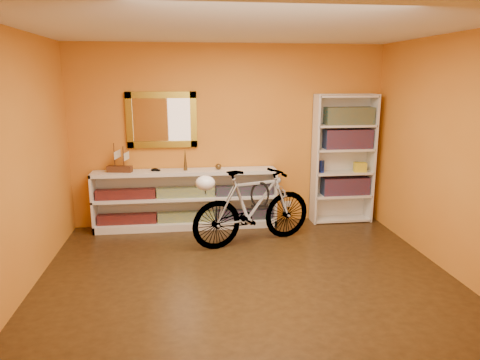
{
  "coord_description": "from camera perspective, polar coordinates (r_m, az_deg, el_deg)",
  "views": [
    {
      "loc": [
        -0.62,
        -4.28,
        2.13
      ],
      "look_at": [
        0.0,
        0.7,
        0.95
      ],
      "focal_mm": 32.69,
      "sensor_mm": 36.0,
      "label": 1
    }
  ],
  "objects": [
    {
      "name": "floor",
      "position": [
        4.82,
        1.06,
        -13.05
      ],
      "size": [
        4.5,
        4.0,
        0.01
      ],
      "primitive_type": "cube",
      "color": "black",
      "rests_on": "ground"
    },
    {
      "name": "ceiling",
      "position": [
        4.35,
        1.22,
        19.52
      ],
      "size": [
        4.5,
        4.0,
        0.01
      ],
      "primitive_type": "cube",
      "color": "silver",
      "rests_on": "ground"
    },
    {
      "name": "back_wall",
      "position": [
        6.37,
        -1.47,
        5.73
      ],
      "size": [
        4.5,
        0.01,
        2.6
      ],
      "primitive_type": "cube",
      "color": "orange",
      "rests_on": "ground"
    },
    {
      "name": "left_wall",
      "position": [
        4.65,
        -27.55,
        1.46
      ],
      "size": [
        0.01,
        4.0,
        2.6
      ],
      "primitive_type": "cube",
      "color": "orange",
      "rests_on": "ground"
    },
    {
      "name": "right_wall",
      "position": [
        5.22,
        26.47,
        2.7
      ],
      "size": [
        0.01,
        4.0,
        2.6
      ],
      "primitive_type": "cube",
      "color": "orange",
      "rests_on": "ground"
    },
    {
      "name": "gilt_mirror",
      "position": [
        6.28,
        -10.18,
        7.72
      ],
      "size": [
        0.98,
        0.06,
        0.78
      ],
      "primitive_type": "cube",
      "color": "olive",
      "rests_on": "back_wall"
    },
    {
      "name": "wall_socket",
      "position": [
        6.71,
        6.28,
        -3.12
      ],
      "size": [
        0.09,
        0.02,
        0.09
      ],
      "primitive_type": "cube",
      "color": "silver",
      "rests_on": "back_wall"
    },
    {
      "name": "console_unit",
      "position": [
        6.33,
        -7.04,
        -2.51
      ],
      "size": [
        2.6,
        0.35,
        0.85
      ],
      "primitive_type": null,
      "color": "silver",
      "rests_on": "floor"
    },
    {
      "name": "cd_row_lower",
      "position": [
        6.38,
        -6.98,
        -4.76
      ],
      "size": [
        2.5,
        0.13,
        0.14
      ],
      "primitive_type": "cube",
      "color": "black",
      "rests_on": "console_unit"
    },
    {
      "name": "cd_row_upper",
      "position": [
        6.28,
        -7.07,
        -1.59
      ],
      "size": [
        2.5,
        0.13,
        0.14
      ],
      "primitive_type": "cube",
      "color": "navy",
      "rests_on": "console_unit"
    },
    {
      "name": "model_ship",
      "position": [
        6.25,
        -15.52,
        2.83
      ],
      "size": [
        0.36,
        0.19,
        0.4
      ],
      "primitive_type": null,
      "rotation": [
        0.0,
        0.0,
        -0.2
      ],
      "color": "#412212",
      "rests_on": "console_unit"
    },
    {
      "name": "toy_car",
      "position": [
        6.24,
        -10.92,
        1.16
      ],
      "size": [
        0.0,
        0.0,
        0.0
      ],
      "primitive_type": "imported",
      "rotation": [
        0.0,
        0.0,
        1.37
      ],
      "color": "black",
      "rests_on": "console_unit"
    },
    {
      "name": "bronze_ornament",
      "position": [
        6.19,
        -7.16,
        2.72
      ],
      "size": [
        0.06,
        0.06,
        0.32
      ],
      "primitive_type": "cone",
      "color": "#523C1C",
      "rests_on": "console_unit"
    },
    {
      "name": "decorative_orb",
      "position": [
        6.23,
        -2.84,
        1.76
      ],
      "size": [
        0.09,
        0.09,
        0.09
      ],
      "primitive_type": "sphere",
      "color": "#523C1C",
      "rests_on": "console_unit"
    },
    {
      "name": "bookcase",
      "position": [
        6.64,
        13.33,
        2.64
      ],
      "size": [
        0.9,
        0.3,
        1.9
      ],
      "primitive_type": null,
      "color": "silver",
      "rests_on": "floor"
    },
    {
      "name": "book_row_a",
      "position": [
        6.74,
        13.55,
        -0.74
      ],
      "size": [
        0.7,
        0.22,
        0.26
      ],
      "primitive_type": "cube",
      "color": "maroon",
      "rests_on": "bookcase"
    },
    {
      "name": "book_row_b",
      "position": [
        6.61,
        13.88,
        5.24
      ],
      "size": [
        0.7,
        0.22,
        0.28
      ],
      "primitive_type": "cube",
      "color": "maroon",
      "rests_on": "bookcase"
    },
    {
      "name": "book_row_c",
      "position": [
        6.58,
        14.04,
        8.13
      ],
      "size": [
        0.7,
        0.22,
        0.25
      ],
      "primitive_type": "cube",
      "color": "#1A515D",
      "rests_on": "bookcase"
    },
    {
      "name": "travel_mug",
      "position": [
        6.53,
        10.61,
        1.74
      ],
      "size": [
        0.08,
        0.08,
        0.18
      ],
      "primitive_type": "cylinder",
      "color": "#162B9C",
      "rests_on": "bookcase"
    },
    {
      "name": "red_tin",
      "position": [
        6.52,
        11.86,
        7.98
      ],
      "size": [
        0.17,
        0.17,
        0.2
      ],
      "primitive_type": "cube",
      "rotation": [
        0.0,
        0.0,
        -0.11
      ],
      "color": "maroon",
      "rests_on": "bookcase"
    },
    {
      "name": "yellow_bag",
      "position": [
        6.72,
        15.4,
        1.63
      ],
      "size": [
        0.2,
        0.15,
        0.14
      ],
      "primitive_type": "cube",
      "rotation": [
        0.0,
        0.0,
        -0.18
      ],
      "color": "gold",
      "rests_on": "bookcase"
    },
    {
      "name": "bicycle",
      "position": [
        5.67,
        1.7,
        -3.48
      ],
      "size": [
        0.93,
        1.75,
        1.0
      ],
      "primitive_type": "imported",
      "rotation": [
        0.0,
        0.0,
        1.88
      ],
      "color": "silver",
      "rests_on": "floor"
    },
    {
      "name": "helmet",
      "position": [
        5.32,
        -4.56,
        -0.39
      ],
      "size": [
        0.24,
        0.23,
        0.18
      ],
      "primitive_type": "ellipsoid",
      "color": "white",
      "rests_on": "bicycle"
    },
    {
      "name": "u_lock",
      "position": [
        5.67,
        2.62,
        -1.91
      ],
      "size": [
        0.25,
        0.03,
        0.25
      ],
      "primitive_type": "torus",
      "rotation": [
        1.57,
        0.0,
        0.0
      ],
      "color": "black",
      "rests_on": "bicycle"
    }
  ]
}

